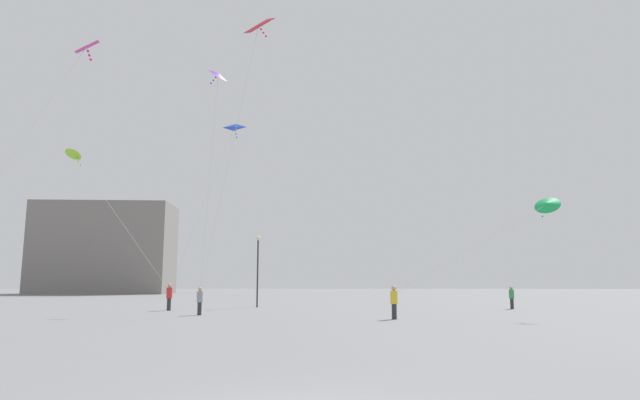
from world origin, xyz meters
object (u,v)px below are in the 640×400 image
object	(u,v)px
kite_crimson_delta	(257,30)
person_in_grey	(200,300)
kite_lime_diamond	(75,156)
kite_magenta_delta	(84,50)
kite_violet_diamond	(218,76)
lamppost_east	(258,260)
kite_cobalt_delta	(233,131)
person_in_red	(169,296)
kite_emerald_diamond	(547,205)
person_in_green	(512,296)
person_in_yellow	(394,301)
building_left_hall	(105,249)

from	to	relation	value
kite_crimson_delta	person_in_grey	bearing A→B (deg)	124.05
kite_crimson_delta	kite_lime_diamond	distance (m)	13.42
kite_magenta_delta	person_in_grey	bearing A→B (deg)	81.58
kite_crimson_delta	kite_lime_diamond	bearing A→B (deg)	156.62
kite_violet_diamond	person_in_grey	bearing A→B (deg)	121.13
kite_violet_diamond	lamppost_east	distance (m)	15.36
kite_magenta_delta	kite_violet_diamond	bearing A→B (deg)	74.86
kite_violet_diamond	kite_magenta_delta	bearing A→B (deg)	-105.14
kite_violet_diamond	kite_cobalt_delta	bearing A→B (deg)	93.56
person_in_red	kite_magenta_delta	world-z (taller)	kite_magenta_delta
kite_magenta_delta	kite_lime_diamond	distance (m)	12.85
kite_crimson_delta	kite_cobalt_delta	xyz separation A→B (m)	(-3.29, 11.89, -1.87)
kite_magenta_delta	lamppost_east	distance (m)	23.43
person_in_red	kite_emerald_diamond	bearing A→B (deg)	143.03
person_in_green	kite_emerald_diamond	world-z (taller)	kite_emerald_diamond
kite_emerald_diamond	person_in_yellow	bearing A→B (deg)	-169.27
person_in_yellow	kite_violet_diamond	distance (m)	16.18
kite_crimson_delta	building_left_hall	distance (m)	72.62
person_in_grey	lamppost_east	bearing A→B (deg)	94.63
kite_lime_diamond	lamppost_east	xyz separation A→B (m)	(9.48, 10.56, -5.66)
person_in_red	kite_magenta_delta	size ratio (longest dim) A/B	0.18
person_in_red	person_in_yellow	size ratio (longest dim) A/B	1.06
person_in_red	building_left_hall	distance (m)	59.84
person_in_grey	kite_lime_diamond	size ratio (longest dim) A/B	0.19
person_in_green	kite_violet_diamond	distance (m)	24.99
kite_cobalt_delta	building_left_hall	bearing A→B (deg)	120.42
kite_magenta_delta	building_left_hall	world-z (taller)	building_left_hall
person_in_yellow	person_in_green	xyz separation A→B (m)	(9.60, 10.80, -0.05)
kite_emerald_diamond	kite_lime_diamond	xyz separation A→B (m)	(-27.01, 0.86, 3.10)
person_in_green	person_in_yellow	bearing A→B (deg)	-12.24
kite_cobalt_delta	kite_lime_diamond	size ratio (longest dim) A/B	1.44
person_in_grey	kite_crimson_delta	size ratio (longest dim) A/B	0.11
person_in_yellow	kite_lime_diamond	world-z (taller)	kite_lime_diamond
kite_emerald_diamond	kite_cobalt_delta	world-z (taller)	kite_cobalt_delta
kite_violet_diamond	kite_emerald_diamond	bearing A→B (deg)	0.19
kite_violet_diamond	kite_lime_diamond	bearing A→B (deg)	173.83
person_in_yellow	lamppost_east	world-z (taller)	lamppost_east
person_in_red	person_in_yellow	world-z (taller)	person_in_red
person_in_yellow	person_in_grey	bearing A→B (deg)	103.29
person_in_yellow	building_left_hall	xyz separation A→B (m)	(-40.77, 61.51, 6.51)
kite_emerald_diamond	lamppost_east	bearing A→B (deg)	146.93
kite_cobalt_delta	kite_emerald_diamond	bearing A→B (deg)	-22.46
person_in_red	person_in_yellow	distance (m)	16.35
person_in_red	lamppost_east	bearing A→B (deg)	-158.83
building_left_hall	lamppost_east	world-z (taller)	building_left_hall
person_in_yellow	kite_lime_diamond	size ratio (longest dim) A/B	0.20
person_in_grey	kite_cobalt_delta	world-z (taller)	kite_cobalt_delta
person_in_yellow	kite_cobalt_delta	xyz separation A→B (m)	(-10.24, 9.52, 11.80)
kite_cobalt_delta	kite_lime_diamond	bearing A→B (deg)	-138.79
person_in_red	kite_crimson_delta	world-z (taller)	kite_crimson_delta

